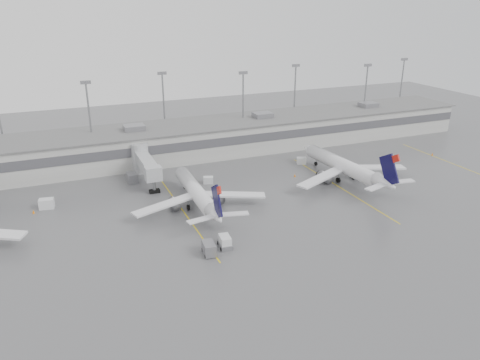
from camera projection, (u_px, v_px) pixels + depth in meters
name	position (u px, v px, depth m)	size (l,w,h in m)	color
ground	(331.00, 253.00, 75.40)	(260.00, 260.00, 0.00)	#515154
terminal	(211.00, 137.00, 123.83)	(152.00, 17.00, 9.45)	#A0A09B
light_masts	(204.00, 104.00, 125.97)	(142.40, 8.00, 20.60)	gray
jet_bridge_right	(144.00, 162.00, 106.03)	(4.00, 17.20, 7.00)	#97999C
stand_markings	(266.00, 199.00, 96.07)	(105.25, 40.00, 0.01)	yellow
jet_mid_left	(198.00, 193.00, 91.06)	(26.64, 29.87, 9.66)	silver
jet_mid_right	(346.00, 166.00, 104.81)	(28.98, 32.56, 10.53)	silver
baggage_tug	(225.00, 243.00, 77.04)	(2.30, 3.28, 1.99)	silver
baggage_cart	(209.00, 248.00, 74.76)	(2.13, 3.33, 2.03)	slate
gse_uld_a	(47.00, 204.00, 91.36)	(2.74, 1.83, 1.94)	silver
gse_uld_b	(208.00, 180.00, 103.87)	(2.17, 1.44, 1.53)	silver
gse_uld_c	(302.00, 161.00, 116.20)	(2.32, 1.54, 1.64)	silver
gse_loader	(132.00, 178.00, 104.47)	(2.10, 3.36, 2.10)	slate
cone_a	(33.00, 212.00, 89.37)	(0.45, 0.45, 0.71)	orange
cone_b	(153.00, 190.00, 99.39)	(0.43, 0.43, 0.68)	orange
cone_c	(295.00, 175.00, 107.93)	(0.45, 0.45, 0.72)	orange
cone_d	(432.00, 154.00, 122.65)	(0.45, 0.45, 0.72)	orange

